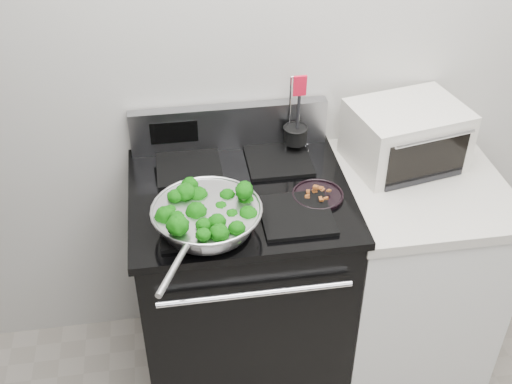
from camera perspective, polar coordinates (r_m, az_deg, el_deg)
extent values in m
cube|color=beige|center=(2.42, 4.55, 13.11)|extent=(4.00, 0.02, 2.70)
cube|color=black|center=(2.61, -1.27, -8.65)|extent=(0.76, 0.66, 0.92)
cube|color=black|center=(2.30, -1.42, -0.28)|extent=(0.79, 0.69, 0.03)
cube|color=#99999E|center=(2.49, -2.40, 5.83)|extent=(0.76, 0.05, 0.18)
cube|color=black|center=(2.14, -5.35, -2.93)|extent=(0.24, 0.24, 0.01)
cube|color=black|center=(2.17, 3.62, -2.06)|extent=(0.24, 0.24, 0.01)
cube|color=black|center=(2.41, -5.98, 2.17)|extent=(0.24, 0.24, 0.01)
cube|color=black|center=(2.44, 1.99, 2.87)|extent=(0.24, 0.24, 0.01)
cube|color=white|center=(2.77, 13.04, -7.17)|extent=(0.60, 0.66, 0.88)
cube|color=beige|center=(2.48, 14.48, 0.54)|extent=(0.62, 0.68, 0.04)
torus|color=silver|center=(2.07, -4.42, -1.52)|extent=(0.37, 0.37, 0.01)
cylinder|color=silver|center=(1.88, -7.37, -6.85)|extent=(0.11, 0.21, 0.02)
cylinder|color=black|center=(2.27, 5.50, -0.32)|extent=(0.18, 0.18, 0.01)
cylinder|color=black|center=(2.47, 3.53, 5.09)|extent=(0.09, 0.09, 0.06)
cylinder|color=black|center=(2.43, 3.60, 6.64)|extent=(0.01, 0.01, 0.20)
cube|color=red|center=(2.36, 3.73, 9.54)|extent=(0.05, 0.01, 0.08)
cube|color=white|center=(2.50, 13.15, 4.94)|extent=(0.46, 0.38, 0.24)
cube|color=black|center=(2.39, 14.37, 2.75)|extent=(0.32, 0.07, 0.16)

